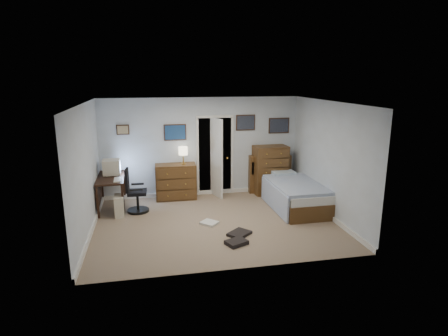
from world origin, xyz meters
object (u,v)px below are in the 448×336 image
Objects in this scene: bed at (294,194)px; computer_desk at (107,184)px; tall_dresser at (270,170)px; low_dresser at (176,181)px; office_chair at (135,195)px.

computer_desk is at bearing 168.91° from bed.
computer_desk is at bearing -178.27° from tall_dresser.
tall_dresser reaches higher than bed.
tall_dresser is 0.61× the size of bed.
low_dresser is 2.92m from bed.
tall_dresser reaches higher than low_dresser.
tall_dresser is (3.43, 0.76, 0.24)m from office_chair.
bed is (3.65, -0.40, -0.07)m from office_chair.
office_chair is at bearing 172.99° from bed.
computer_desk is 0.64× the size of bed.
office_chair is 3.53m from tall_dresser.
computer_desk is at bearing 151.23° from office_chair.
bed is at bearing -12.31° from computer_desk.
computer_desk is 1.66m from low_dresser.
tall_dresser is 1.22m from bed.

